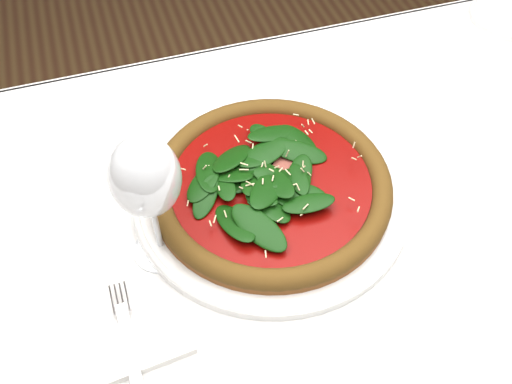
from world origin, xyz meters
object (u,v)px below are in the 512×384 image
object	(u,v)px
plate	(271,192)
wine_glass	(145,180)
pizza	(271,182)
napkin	(130,348)

from	to	relation	value
plate	wine_glass	xyz separation A→B (m)	(-0.17, -0.04, 0.14)
pizza	wine_glass	xyz separation A→B (m)	(-0.17, -0.04, 0.11)
napkin	plate	bearing A→B (deg)	36.53
pizza	wine_glass	size ratio (longest dim) A/B	1.73
plate	pizza	world-z (taller)	pizza
wine_glass	napkin	xyz separation A→B (m)	(-0.06, -0.13, -0.14)
plate	wine_glass	distance (m)	0.22
wine_glass	napkin	bearing A→B (deg)	-116.26
pizza	napkin	distance (m)	0.29
wine_glass	napkin	size ratio (longest dim) A/B	1.44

